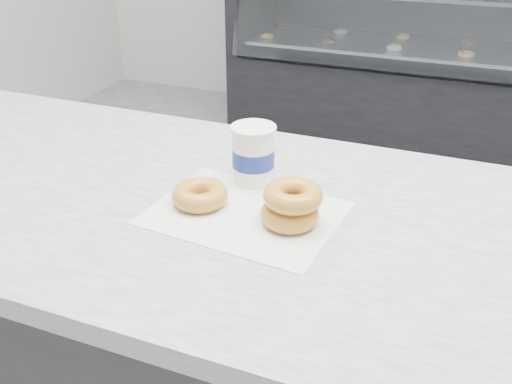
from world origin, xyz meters
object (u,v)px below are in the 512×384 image
donut_stack (291,205)px  display_case (430,63)px  donut_single (200,195)px  coffee_cup (253,154)px

donut_stack → display_case: bearing=90.4°
display_case → donut_stack: size_ratio=18.80×
display_case → donut_single: 2.78m
donut_stack → coffee_cup: (-0.12, 0.13, 0.02)m
donut_single → donut_stack: size_ratio=0.84×
coffee_cup → donut_stack: bearing=-27.6°
donut_single → display_case: bearing=86.6°
coffee_cup → donut_single: bearing=-96.4°
donut_single → coffee_cup: size_ratio=0.89×
donut_stack → donut_single: bearing=178.8°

